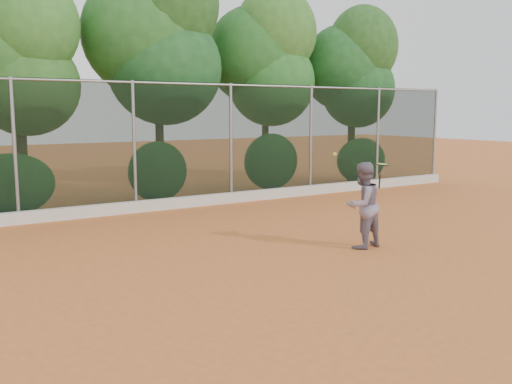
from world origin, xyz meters
TOP-DOWN VIEW (x-y plane):
  - ground at (0.00, 0.00)m, footprint 80.00×80.00m
  - concrete_curb at (0.00, 6.82)m, footprint 24.00×0.20m
  - tennis_player at (2.25, 0.59)m, footprint 0.91×0.75m
  - chainlink_fence at (-0.00, 7.00)m, footprint 24.09×0.09m
  - foliage_backdrop at (-0.55, 8.98)m, footprint 23.70×3.63m
  - tennis_racket at (2.64, 0.48)m, footprint 0.29×0.30m
  - tennis_ball_in_flight at (1.17, 0.20)m, footprint 0.06×0.06m

SIDE VIEW (x-z plane):
  - ground at x=0.00m, z-range 0.00..0.00m
  - concrete_curb at x=0.00m, z-range 0.00..0.30m
  - tennis_player at x=2.25m, z-range 0.00..1.72m
  - tennis_racket at x=2.64m, z-range 1.36..1.88m
  - chainlink_fence at x=0.00m, z-range 0.11..3.61m
  - tennis_ball_in_flight at x=1.17m, z-range 1.91..1.97m
  - foliage_backdrop at x=-0.55m, z-range 0.63..8.18m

